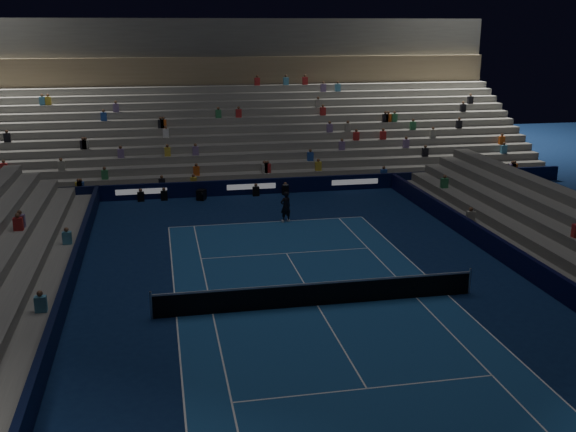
% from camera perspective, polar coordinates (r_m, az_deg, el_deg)
% --- Properties ---
extents(ground, '(90.00, 90.00, 0.00)m').
position_cam_1_polar(ground, '(26.63, 2.51, -7.62)').
color(ground, '#0B1C43').
rests_on(ground, ground).
extents(court_surface, '(10.97, 23.77, 0.01)m').
position_cam_1_polar(court_surface, '(26.63, 2.51, -7.61)').
color(court_surface, navy).
rests_on(court_surface, ground).
extents(sponsor_barrier_far, '(44.00, 0.25, 1.00)m').
position_cam_1_polar(sponsor_barrier_far, '(43.80, -3.16, 2.50)').
color(sponsor_barrier_far, black).
rests_on(sponsor_barrier_far, ground).
extents(sponsor_barrier_east, '(0.25, 37.00, 1.00)m').
position_cam_1_polar(sponsor_barrier_east, '(30.10, 20.85, -4.84)').
color(sponsor_barrier_east, black).
rests_on(sponsor_barrier_east, ground).
extents(sponsor_barrier_west, '(0.25, 37.00, 1.00)m').
position_cam_1_polar(sponsor_barrier_west, '(26.07, -18.89, -7.86)').
color(sponsor_barrier_west, black).
rests_on(sponsor_barrier_west, ground).
extents(grandstand_main, '(44.00, 15.20, 11.20)m').
position_cam_1_polar(grandstand_main, '(52.45, -4.67, 7.89)').
color(grandstand_main, slate).
rests_on(grandstand_main, ground).
extents(tennis_net, '(12.90, 0.10, 1.10)m').
position_cam_1_polar(tennis_net, '(26.43, 2.53, -6.62)').
color(tennis_net, '#B2B2B7').
rests_on(tennis_net, ground).
extents(tennis_player, '(0.74, 0.61, 1.75)m').
position_cam_1_polar(tennis_player, '(37.46, -0.20, 0.81)').
color(tennis_player, black).
rests_on(tennis_player, ground).
extents(broadcast_camera, '(0.69, 1.04, 0.65)m').
position_cam_1_polar(broadcast_camera, '(42.70, -7.38, 1.81)').
color(broadcast_camera, black).
rests_on(broadcast_camera, ground).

